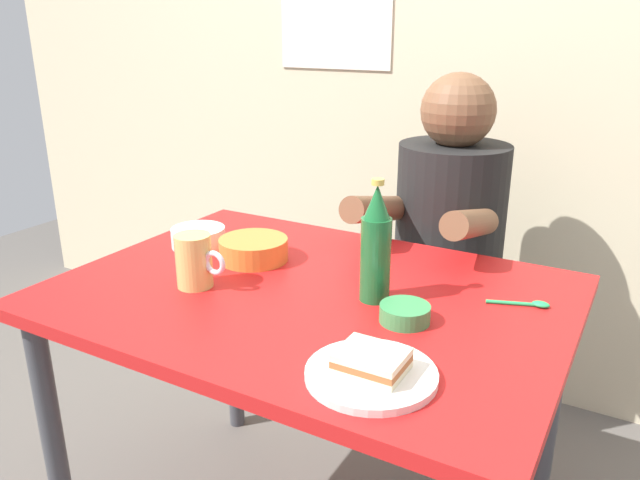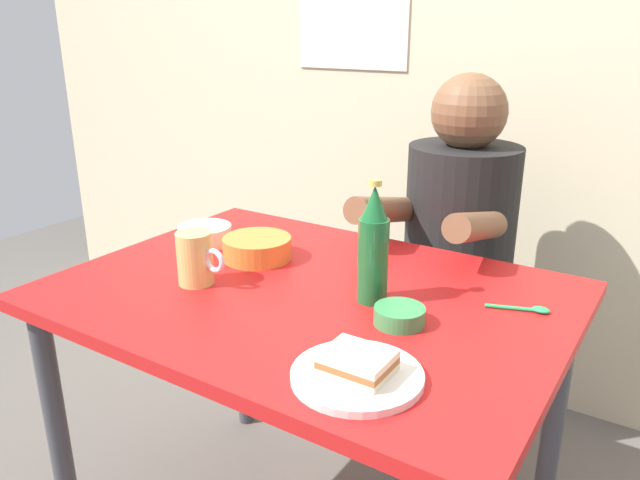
{
  "view_description": "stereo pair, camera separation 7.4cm",
  "coord_description": "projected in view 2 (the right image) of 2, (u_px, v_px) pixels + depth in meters",
  "views": [
    {
      "loc": [
        0.63,
        -1.06,
        1.29
      ],
      "look_at": [
        0.0,
        0.05,
        0.84
      ],
      "focal_mm": 34.35,
      "sensor_mm": 36.0,
      "label": 1
    },
    {
      "loc": [
        0.69,
        -1.02,
        1.29
      ],
      "look_at": [
        0.0,
        0.05,
        0.84
      ],
      "focal_mm": 34.35,
      "sensor_mm": 36.0,
      "label": 2
    }
  ],
  "objects": [
    {
      "name": "soup_bowl_orange",
      "position": [
        257.0,
        247.0,
        1.52
      ],
      "size": [
        0.17,
        0.17,
        0.05
      ],
      "color": "orange",
      "rests_on": "dining_table"
    },
    {
      "name": "beer_bottle",
      "position": [
        373.0,
        248.0,
        1.25
      ],
      "size": [
        0.06,
        0.06,
        0.26
      ],
      "color": "#19602D",
      "rests_on": "dining_table"
    },
    {
      "name": "rice_bowl_white",
      "position": [
        205.0,
        234.0,
        1.62
      ],
      "size": [
        0.14,
        0.14,
        0.05
      ],
      "color": "silver",
      "rests_on": "dining_table"
    },
    {
      "name": "sandwich",
      "position": [
        357.0,
        362.0,
        0.99
      ],
      "size": [
        0.11,
        0.09,
        0.04
      ],
      "color": "beige",
      "rests_on": "plate_orange"
    },
    {
      "name": "beer_mug",
      "position": [
        196.0,
        258.0,
        1.36
      ],
      "size": [
        0.13,
        0.08,
        0.12
      ],
      "color": "#D1BC66",
      "rests_on": "dining_table"
    },
    {
      "name": "person_seated",
      "position": [
        459.0,
        217.0,
        1.77
      ],
      "size": [
        0.33,
        0.56,
        0.72
      ],
      "color": "black",
      "rests_on": "stool"
    },
    {
      "name": "wall_back",
      "position": [
        486.0,
        22.0,
        1.99
      ],
      "size": [
        4.4,
        0.09,
        2.6
      ],
      "color": "beige",
      "rests_on": "ground"
    },
    {
      "name": "stool",
      "position": [
        451.0,
        342.0,
        1.92
      ],
      "size": [
        0.34,
        0.34,
        0.45
      ],
      "color": "#4C4C51",
      "rests_on": "ground"
    },
    {
      "name": "dining_table",
      "position": [
        308.0,
        327.0,
        1.38
      ],
      "size": [
        1.1,
        0.8,
        0.74
      ],
      "color": "red",
      "rests_on": "ground"
    },
    {
      "name": "dip_bowl_green",
      "position": [
        399.0,
        315.0,
        1.19
      ],
      "size": [
        0.1,
        0.1,
        0.03
      ],
      "color": "#388C4C",
      "rests_on": "dining_table"
    },
    {
      "name": "spoon",
      "position": [
        529.0,
        309.0,
        1.24
      ],
      "size": [
        0.12,
        0.05,
        0.01
      ],
      "color": "#26A559",
      "rests_on": "dining_table"
    },
    {
      "name": "plate_orange",
      "position": [
        357.0,
        376.0,
        1.0
      ],
      "size": [
        0.22,
        0.22,
        0.01
      ],
      "primitive_type": "cylinder",
      "color": "silver",
      "rests_on": "dining_table"
    }
  ]
}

